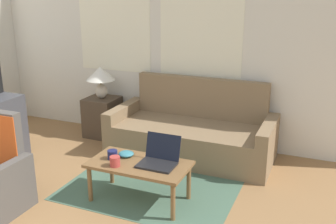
% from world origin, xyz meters
% --- Properties ---
extents(wall_back, '(6.03, 0.06, 2.60)m').
position_xyz_m(wall_back, '(-0.00, 3.83, 1.31)').
color(wall_back, silver).
rests_on(wall_back, ground_plane).
extents(rug, '(1.77, 1.97, 0.01)m').
position_xyz_m(rug, '(0.53, 2.69, 0.00)').
color(rug, '#476651').
rests_on(rug, ground_plane).
extents(couch, '(2.01, 0.89, 0.93)m').
position_xyz_m(couch, '(0.63, 3.38, 0.27)').
color(couch, '#846B4C').
rests_on(couch, ground_plane).
extents(side_table, '(0.43, 0.43, 0.56)m').
position_xyz_m(side_table, '(-0.78, 3.51, 0.28)').
color(side_table, '#4C3D2D').
rests_on(side_table, ground_plane).
extents(table_lamp, '(0.40, 0.40, 0.44)m').
position_xyz_m(table_lamp, '(-0.78, 3.51, 0.87)').
color(table_lamp, beige).
rests_on(table_lamp, side_table).
extents(coffee_table, '(0.98, 0.52, 0.40)m').
position_xyz_m(coffee_table, '(0.53, 2.09, 0.36)').
color(coffee_table, brown).
rests_on(coffee_table, ground_plane).
extents(laptop, '(0.35, 0.32, 0.26)m').
position_xyz_m(laptop, '(0.71, 2.15, 0.46)').
color(laptop, black).
rests_on(laptop, coffee_table).
extents(cup_navy, '(0.10, 0.10, 0.09)m').
position_xyz_m(cup_navy, '(0.24, 2.07, 0.45)').
color(cup_navy, '#191E4C').
rests_on(cup_navy, coffee_table).
extents(cup_yellow, '(0.10, 0.10, 0.10)m').
position_xyz_m(cup_yellow, '(0.35, 1.94, 0.45)').
color(cup_yellow, '#B23D38').
rests_on(cup_yellow, coffee_table).
extents(snack_bowl, '(0.16, 0.16, 0.05)m').
position_xyz_m(snack_bowl, '(0.34, 2.18, 0.43)').
color(snack_bowl, teal).
rests_on(snack_bowl, coffee_table).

